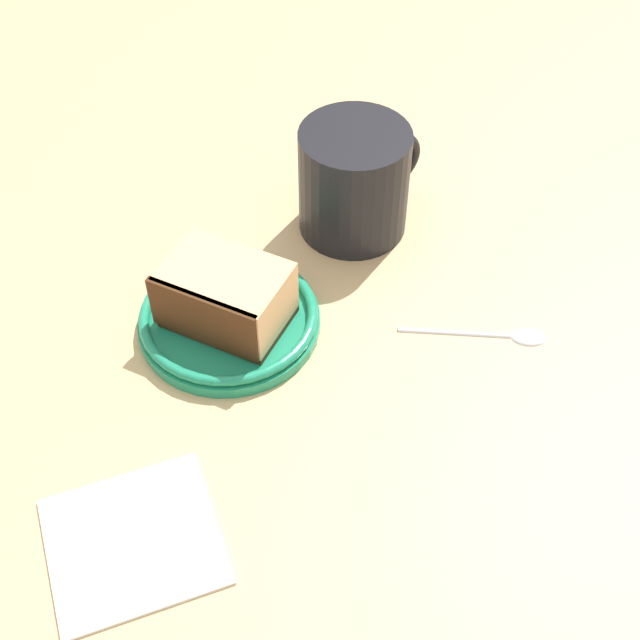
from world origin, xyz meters
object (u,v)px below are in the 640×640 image
Objects in this scene: cake_slice at (225,293)px; teaspoon at (504,333)px; small_plate at (230,315)px; tea_mug at (355,180)px; folded_napkin at (133,540)px.

cake_slice reaches higher than teaspoon.
small_plate is 2.90cm from cake_slice.
tea_mug is 36.74cm from folded_napkin.
folded_napkin is (-13.31, -33.88, -4.94)cm from tea_mug.
teaspoon is (23.04, 0.57, -3.49)cm from cake_slice.
tea_mug reaches higher than small_plate.
folded_napkin is at bearing -111.45° from tea_mug.
small_plate is 20.95cm from folded_napkin.
tea_mug is 0.90× the size of teaspoon.
cake_slice is 0.95× the size of teaspoon.
small_plate is 1.30× the size of cake_slice.
tea_mug is 19.18cm from teaspoon.
teaspoon is (22.94, 0.31, -0.60)cm from small_plate.
folded_napkin is at bearing -100.03° from small_plate.
tea_mug is (9.67, 13.27, 4.29)cm from small_plate.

